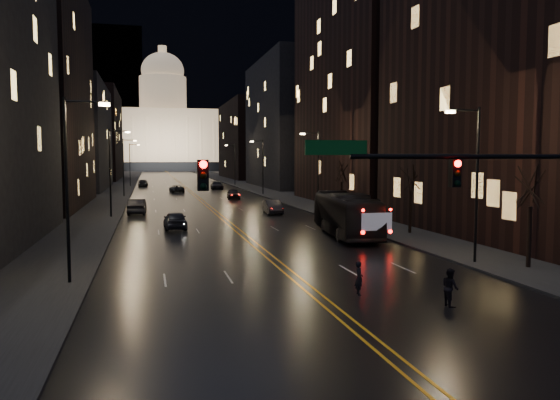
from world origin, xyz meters
TOP-DOWN VIEW (x-y plane):
  - ground at (0.00, 0.00)m, footprint 900.00×900.00m
  - road at (0.00, 130.00)m, footprint 20.00×320.00m
  - sidewalk_left at (-14.00, 130.00)m, footprint 8.00×320.00m
  - sidewalk_right at (14.00, 130.00)m, footprint 8.00×320.00m
  - center_line at (0.00, 130.00)m, footprint 0.62×320.00m
  - building_left_mid at (-21.00, 54.00)m, footprint 12.00×30.00m
  - building_left_far at (-21.00, 92.00)m, footprint 12.00×34.00m
  - building_left_dist at (-21.00, 140.00)m, footprint 12.00×40.00m
  - building_right_near at (21.00, 20.00)m, footprint 12.00×26.00m
  - building_right_tall at (21.00, 50.00)m, footprint 12.00×30.00m
  - building_right_mid at (21.00, 92.00)m, footprint 12.00×34.00m
  - building_right_dist at (21.00, 140.00)m, footprint 12.00×40.00m
  - mountain_ridge at (40.00, 380.00)m, footprint 520.00×60.00m
  - capitol at (0.00, 250.00)m, footprint 90.00×50.00m
  - traffic_signal at (5.91, -0.00)m, footprint 17.29×0.45m
  - streetlamp_right_near at (10.81, 10.00)m, footprint 2.13×0.25m
  - streetlamp_left_near at (-10.81, 10.00)m, footprint 2.13×0.25m
  - streetlamp_right_mid at (10.81, 40.00)m, footprint 2.13×0.25m
  - streetlamp_left_mid at (-10.81, 40.00)m, footprint 2.13×0.25m
  - streetlamp_right_far at (10.81, 70.00)m, footprint 2.13×0.25m
  - streetlamp_left_far at (-10.81, 70.00)m, footprint 2.13×0.25m
  - streetlamp_right_dist at (10.81, 100.00)m, footprint 2.13×0.25m
  - streetlamp_left_dist at (-10.81, 100.00)m, footprint 2.13×0.25m
  - tree_right_near at (13.00, 8.00)m, footprint 2.40×2.40m
  - tree_right_mid at (13.00, 22.00)m, footprint 2.40×2.40m
  - tree_right_far at (13.00, 38.00)m, footprint 2.40×2.40m
  - bus at (7.82, 22.68)m, footprint 4.22×12.35m
  - oncoming_car_a at (-5.06, 29.76)m, footprint 1.97×4.66m
  - oncoming_car_b at (-8.50, 43.20)m, footprint 2.00×5.17m
  - oncoming_car_c at (-2.50, 79.66)m, footprint 2.66×4.84m
  - oncoming_car_d at (-8.44, 101.45)m, footprint 2.14×4.93m
  - receding_car_a at (5.89, 40.23)m, footprint 1.73×4.62m
  - receding_car_b at (4.89, 62.06)m, footprint 2.24×4.67m
  - receding_car_c at (5.40, 86.42)m, footprint 2.46×5.52m
  - receding_car_d at (6.35, 121.80)m, footprint 2.58×5.16m
  - pedestrian_a at (1.88, 5.00)m, footprint 0.42×0.60m
  - pedestrian_b at (4.87, 2.39)m, footprint 0.44×0.79m

SIDE VIEW (x-z plane):
  - ground at x=0.00m, z-range 0.00..0.00m
  - road at x=0.00m, z-range 0.00..0.02m
  - center_line at x=0.00m, z-range 0.02..0.03m
  - sidewalk_left at x=-14.00m, z-range 0.00..0.16m
  - sidewalk_right at x=14.00m, z-range 0.00..0.16m
  - oncoming_car_c at x=-2.50m, z-range 0.00..1.28m
  - receding_car_d at x=6.35m, z-range 0.00..1.40m
  - oncoming_car_d at x=-8.44m, z-range 0.00..1.41m
  - receding_car_a at x=5.89m, z-range 0.00..1.51m
  - receding_car_b at x=4.89m, z-range 0.00..1.54m
  - pedestrian_a at x=1.88m, z-range 0.00..1.54m
  - oncoming_car_a at x=-5.06m, z-range 0.00..1.57m
  - receding_car_c at x=5.40m, z-range 0.00..1.57m
  - pedestrian_b at x=4.87m, z-range 0.00..1.60m
  - oncoming_car_b at x=-8.50m, z-range 0.00..1.68m
  - bus at x=7.82m, z-range 0.00..3.37m
  - tree_right_near at x=13.00m, z-range 1.20..7.85m
  - tree_right_mid at x=13.00m, z-range 1.20..7.85m
  - tree_right_far at x=13.00m, z-range 1.20..7.85m
  - streetlamp_right_near at x=10.81m, z-range 0.58..9.58m
  - streetlamp_left_near at x=-10.81m, z-range 0.58..9.58m
  - streetlamp_right_mid at x=10.81m, z-range 0.58..9.58m
  - streetlamp_left_mid at x=-10.81m, z-range 0.58..9.58m
  - streetlamp_right_far at x=10.81m, z-range 0.58..9.58m
  - streetlamp_left_far at x=-10.81m, z-range 0.58..9.58m
  - streetlamp_right_dist at x=10.81m, z-range 0.58..9.58m
  - streetlamp_left_dist at x=-10.81m, z-range 0.58..9.58m
  - traffic_signal at x=5.91m, z-range 1.60..8.60m
  - building_left_far at x=-21.00m, z-range 0.00..20.00m
  - building_right_dist at x=21.00m, z-range 0.00..22.00m
  - building_left_dist at x=-21.00m, z-range 0.00..24.00m
  - building_right_near at x=21.00m, z-range 0.00..24.00m
  - building_right_mid at x=21.00m, z-range 0.00..26.00m
  - building_left_mid at x=-21.00m, z-range 0.00..28.00m
  - capitol at x=0.00m, z-range -12.10..46.40m
  - building_right_tall at x=21.00m, z-range 0.00..38.00m
  - mountain_ridge at x=40.00m, z-range 0.00..130.00m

